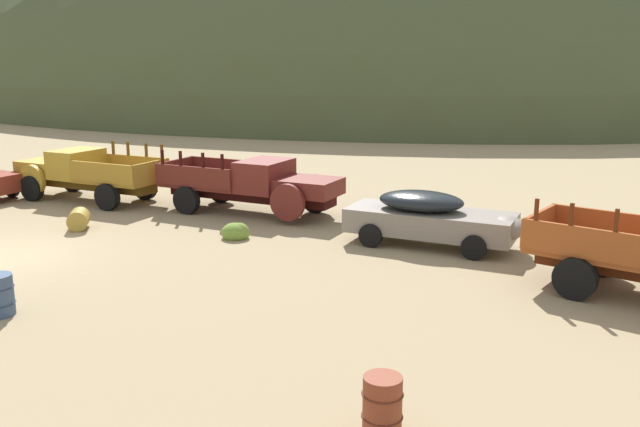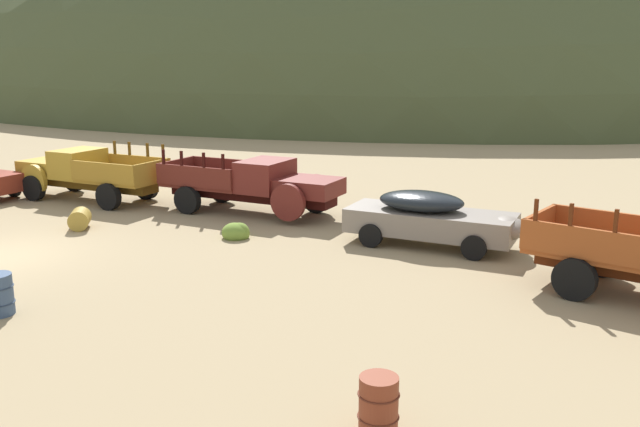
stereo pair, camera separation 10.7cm
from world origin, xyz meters
name	(u,v)px [view 1 (the left image)]	position (x,y,z in m)	size (l,w,h in m)	color
hill_far_right	(298,103)	(-25.44, 57.49, 0.00)	(101.39, 67.52, 43.59)	#424C2D
truck_mustard	(80,173)	(-4.03, 6.66, 1.00)	(6.13, 2.60, 2.16)	#593D12
truck_oxblood	(261,185)	(3.35, 7.96, 1.02)	(6.54, 2.67, 2.16)	black
car_primer_gray	(435,218)	(9.90, 7.09, 0.82)	(5.12, 2.22, 1.57)	slate
oil_drum_tipped	(79,219)	(-0.48, 3.44, 0.31)	(1.04, 1.06, 0.63)	olive
oil_drum_foreground	(382,405)	(12.69, -2.64, 0.43)	(0.61, 0.61, 0.87)	brown
bush_back_edge	(236,233)	(4.48, 4.98, 0.17)	(0.84, 0.74, 0.61)	olive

